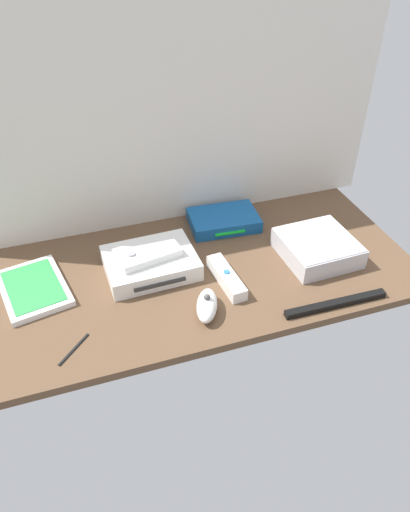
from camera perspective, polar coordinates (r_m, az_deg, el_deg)
The scene contains 11 objects.
ground_plane at distance 115.95cm, azimuth 0.00°, elevation -1.95°, with size 100.00×48.00×2.00cm, color brown.
back_wall at distance 119.86cm, azimuth -3.88°, elevation 17.70°, with size 110.00×1.20×64.00cm, color silver.
game_console at distance 114.37cm, azimuth -6.46°, elevation -0.82°, with size 21.52×17.04×4.40cm.
mini_computer at distance 120.91cm, azimuth 13.19°, elevation 1.00°, with size 17.62×17.62×5.30cm.
game_case at distance 115.71cm, azimuth -19.65°, elevation -3.61°, with size 17.09×21.31×1.56cm.
network_router at distance 129.28cm, azimuth 2.23°, elevation 4.27°, with size 18.82×13.31×3.40cm.
remote_wand at distance 110.75cm, azimuth 2.55°, elevation -2.56°, with size 4.79×15.04×3.40cm.
remote_nunchuk at distance 103.08cm, azimuth 0.23°, elevation -5.87°, with size 7.86×10.92×5.10cm.
remote_classic_pad at distance 112.29cm, azimuth -6.82°, elevation 0.39°, with size 15.63×10.53×2.40cm.
sensor_bar at distance 109.18cm, azimuth 15.24°, elevation -5.47°, with size 24.00×1.80×1.40cm, color black.
stylus_pen at distance 100.46cm, azimuth -15.29°, elevation -10.54°, with size 0.70×0.70×9.00cm, color black.
Camera 1 is at (-27.93, -84.30, 73.55)cm, focal length 33.77 mm.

